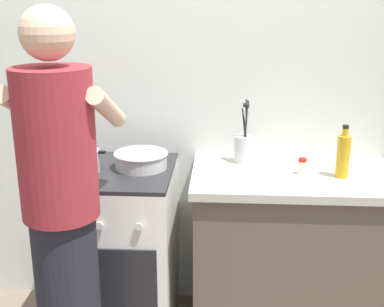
{
  "coord_description": "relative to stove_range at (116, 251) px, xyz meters",
  "views": [
    {
      "loc": [
        0.2,
        -2.21,
        1.72
      ],
      "look_at": [
        0.05,
        0.12,
        1.0
      ],
      "focal_mm": 47.38,
      "sensor_mm": 36.0,
      "label": 1
    }
  ],
  "objects": [
    {
      "name": "countertop",
      "position": [
        0.9,
        0.0,
        0.0
      ],
      "size": [
        1.0,
        0.6,
        0.9
      ],
      "color": "brown",
      "rests_on": "ground"
    },
    {
      "name": "back_wall",
      "position": [
        0.55,
        0.35,
        0.8
      ],
      "size": [
        3.2,
        0.1,
        2.5
      ],
      "color": "silver",
      "rests_on": "ground"
    },
    {
      "name": "spice_bottle",
      "position": [
        0.93,
        -0.01,
        0.49
      ],
      "size": [
        0.04,
        0.04,
        0.08
      ],
      "color": "silver",
      "rests_on": "countertop"
    },
    {
      "name": "utensil_crock",
      "position": [
        0.66,
        0.16,
        0.55
      ],
      "size": [
        0.1,
        0.1,
        0.33
      ],
      "color": "silver",
      "rests_on": "countertop"
    },
    {
      "name": "person",
      "position": [
        -0.08,
        -0.55,
        0.41
      ],
      "size": [
        0.41,
        0.5,
        1.7
      ],
      "color": "black",
      "rests_on": "ground"
    },
    {
      "name": "oil_bottle",
      "position": [
        1.12,
        -0.04,
        0.56
      ],
      "size": [
        0.06,
        0.06,
        0.26
      ],
      "color": "gold",
      "rests_on": "countertop"
    },
    {
      "name": "mixing_bowl",
      "position": [
        0.14,
        0.04,
        0.5
      ],
      "size": [
        0.27,
        0.27,
        0.08
      ],
      "color": "#B7B7BC",
      "rests_on": "stove_range"
    },
    {
      "name": "pot",
      "position": [
        -0.14,
        -0.03,
        0.5
      ],
      "size": [
        0.24,
        0.17,
        0.11
      ],
      "color": "#B2B2B7",
      "rests_on": "stove_range"
    },
    {
      "name": "stove_range",
      "position": [
        0.0,
        0.0,
        0.0
      ],
      "size": [
        0.6,
        0.62,
        0.9
      ],
      "color": "white",
      "rests_on": "ground"
    }
  ]
}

